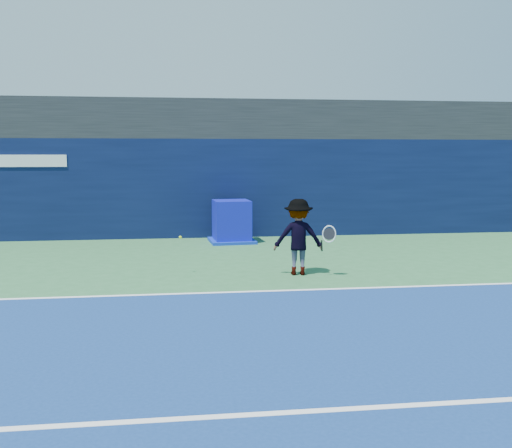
# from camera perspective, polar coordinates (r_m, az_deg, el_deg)

# --- Properties ---
(ground) EXTENTS (80.00, 80.00, 0.00)m
(ground) POSITION_cam_1_polar(r_m,az_deg,el_deg) (7.85, 3.51, -11.98)
(ground) COLOR #2E673A
(ground) RESTS_ON ground
(baseline) EXTENTS (24.00, 0.10, 0.01)m
(baseline) POSITION_cam_1_polar(r_m,az_deg,el_deg) (10.69, 0.46, -6.74)
(baseline) COLOR white
(baseline) RESTS_ON ground
(service_line) EXTENTS (24.00, 0.10, 0.01)m
(service_line) POSITION_cam_1_polar(r_m,az_deg,el_deg) (6.04, 7.27, -17.99)
(service_line) COLOR white
(service_line) RESTS_ON ground
(stadium_band) EXTENTS (36.00, 3.00, 1.20)m
(stadium_band) POSITION_cam_1_polar(r_m,az_deg,el_deg) (18.87, -3.11, 10.21)
(stadium_band) COLOR black
(stadium_band) RESTS_ON back_wall_assembly
(back_wall_assembly) EXTENTS (36.00, 1.03, 3.00)m
(back_wall_assembly) POSITION_cam_1_polar(r_m,az_deg,el_deg) (17.87, -2.84, 3.66)
(back_wall_assembly) COLOR #091133
(back_wall_assembly) RESTS_ON ground
(equipment_cart) EXTENTS (1.37, 1.37, 1.22)m
(equipment_cart) POSITION_cam_1_polar(r_m,az_deg,el_deg) (16.55, -2.45, 0.10)
(equipment_cart) COLOR #0B10A5
(equipment_cart) RESTS_ON ground
(tennis_player) EXTENTS (1.29, 0.75, 1.61)m
(tennis_player) POSITION_cam_1_polar(r_m,az_deg,el_deg) (12.09, 4.26, -1.29)
(tennis_player) COLOR silver
(tennis_player) RESTS_ON ground
(tennis_ball) EXTENTS (0.06, 0.06, 0.06)m
(tennis_ball) POSITION_cam_1_polar(r_m,az_deg,el_deg) (12.20, -7.58, -1.32)
(tennis_ball) COLOR #B5D217
(tennis_ball) RESTS_ON ground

